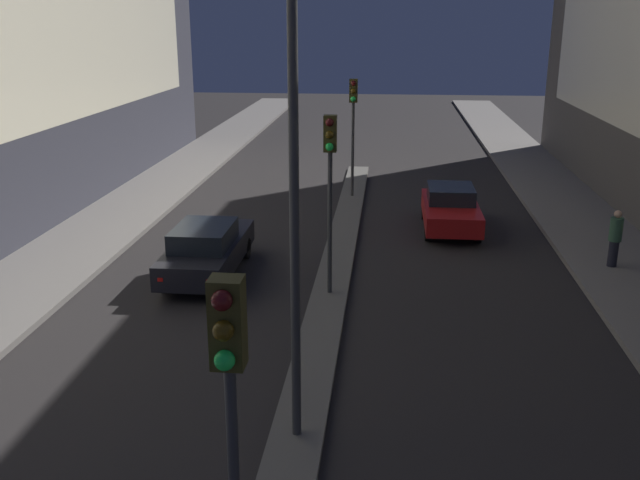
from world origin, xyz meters
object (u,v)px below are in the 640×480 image
Objects in this scene: traffic_light_near at (230,399)px; street_lamp at (292,35)px; traffic_light_mid at (330,165)px; car_right_lane at (451,208)px; traffic_light_far at (353,111)px; pedestrian_on_right_sidewalk at (615,237)px; car_left_lane at (207,249)px.

street_lamp reaches higher than traffic_light_near.
traffic_light_mid is 0.50× the size of street_lamp.
traffic_light_far is at bearing 132.19° from car_right_lane.
car_left_lane is at bearing -172.91° from pedestrian_on_right_sidewalk.
traffic_light_near and traffic_light_far have the same top height.
car_left_lane is 1.12× the size of car_right_lane.
traffic_light_near is 16.55m from pedestrian_on_right_sidewalk.
car_right_lane is at bearing 74.84° from street_lamp.
traffic_light_far is at bearing 68.72° from car_left_lane.
car_left_lane is (-3.63, 12.83, -2.77)m from traffic_light_near.
traffic_light_far is 11.49m from pedestrian_on_right_sidewalk.
street_lamp is at bearing -90.00° from traffic_light_far.
car_left_lane is (-3.63, 1.41, -2.77)m from traffic_light_mid.
car_left_lane is (-3.63, -9.31, -2.77)m from traffic_light_far.
traffic_light_far is 0.97× the size of car_left_lane.
street_lamp is 13.71m from pedestrian_on_right_sidewalk.
traffic_light_mid is 1.00× the size of traffic_light_far.
traffic_light_far reaches higher than pedestrian_on_right_sidewalk.
car_right_lane is (3.63, 18.14, -2.80)m from traffic_light_near.
traffic_light_far is (0.00, 22.14, 0.00)m from traffic_light_near.
traffic_light_near is at bearing -90.00° from traffic_light_mid.
car_right_lane is (3.63, 6.72, -2.80)m from traffic_light_mid.
traffic_light_mid is 8.13m from car_right_lane.
pedestrian_on_right_sidewalk reaches higher than car_right_lane.
street_lamp reaches higher than traffic_light_mid.
traffic_light_far is at bearing 90.00° from street_lamp.
street_lamp is at bearing 90.00° from traffic_light_near.
traffic_light_mid reaches higher than car_left_lane.
car_left_lane is at bearing -143.79° from car_right_lane.
car_left_lane is at bearing -111.28° from traffic_light_far.
car_right_lane is at bearing 78.69° from traffic_light_near.
traffic_light_far is at bearing 90.00° from traffic_light_mid.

